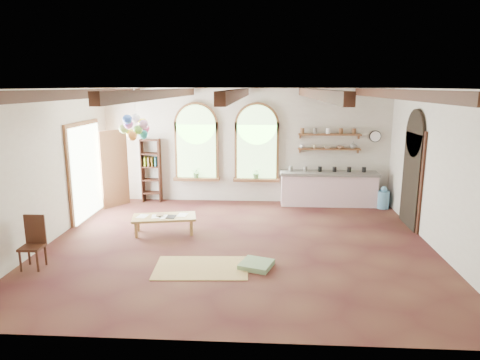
# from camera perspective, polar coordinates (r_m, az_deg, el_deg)

# --- Properties ---
(floor) EXTENTS (8.00, 8.00, 0.00)m
(floor) POSITION_cam_1_polar(r_m,az_deg,el_deg) (9.07, -0.23, -8.58)
(floor) COLOR brown
(floor) RESTS_ON ground
(ceiling_beams) EXTENTS (6.20, 6.80, 0.18)m
(ceiling_beams) POSITION_cam_1_polar(r_m,az_deg,el_deg) (8.47, -0.24, 11.41)
(ceiling_beams) COLOR #3D1F13
(ceiling_beams) RESTS_ON ceiling
(window_left) EXTENTS (1.30, 0.28, 2.20)m
(window_left) POSITION_cam_1_polar(r_m,az_deg,el_deg) (12.14, -5.83, 4.70)
(window_left) COLOR brown
(window_left) RESTS_ON floor
(window_right) EXTENTS (1.30, 0.28, 2.20)m
(window_right) POSITION_cam_1_polar(r_m,az_deg,el_deg) (11.99, 2.25, 4.66)
(window_right) COLOR brown
(window_right) RESTS_ON floor
(left_doorway) EXTENTS (0.10, 1.90, 2.50)m
(left_doorway) POSITION_cam_1_polar(r_m,az_deg,el_deg) (11.39, -19.88, 1.05)
(left_doorway) COLOR brown
(left_doorway) RESTS_ON floor
(right_doorway) EXTENTS (0.10, 1.30, 2.40)m
(right_doorway) POSITION_cam_1_polar(r_m,az_deg,el_deg) (10.74, 21.86, -0.04)
(right_doorway) COLOR black
(right_doorway) RESTS_ON floor
(kitchen_counter) EXTENTS (2.68, 0.62, 0.94)m
(kitchen_counter) POSITION_cam_1_polar(r_m,az_deg,el_deg) (12.11, 11.69, -1.09)
(kitchen_counter) COLOR beige
(kitchen_counter) RESTS_ON floor
(wall_shelf_lower) EXTENTS (1.70, 0.24, 0.04)m
(wall_shelf_lower) POSITION_cam_1_polar(r_m,az_deg,el_deg) (12.08, 11.79, 4.07)
(wall_shelf_lower) COLOR brown
(wall_shelf_lower) RESTS_ON wall_back
(wall_shelf_upper) EXTENTS (1.70, 0.24, 0.04)m
(wall_shelf_upper) POSITION_cam_1_polar(r_m,az_deg,el_deg) (12.03, 11.87, 5.96)
(wall_shelf_upper) COLOR brown
(wall_shelf_upper) RESTS_ON wall_back
(wall_clock) EXTENTS (0.32, 0.04, 0.32)m
(wall_clock) POSITION_cam_1_polar(r_m,az_deg,el_deg) (12.35, 17.59, 5.57)
(wall_clock) COLOR black
(wall_clock) RESTS_ON wall_back
(bookshelf) EXTENTS (0.53, 0.32, 1.80)m
(bookshelf) POSITION_cam_1_polar(r_m,az_deg,el_deg) (12.43, -11.76, 1.26)
(bookshelf) COLOR #3D1F13
(bookshelf) RESTS_ON floor
(coffee_table) EXTENTS (1.49, 0.90, 0.40)m
(coffee_table) POSITION_cam_1_polar(r_m,az_deg,el_deg) (9.76, -10.07, -5.04)
(coffee_table) COLOR tan
(coffee_table) RESTS_ON floor
(side_chair) EXTENTS (0.39, 0.39, 0.96)m
(side_chair) POSITION_cam_1_polar(r_m,az_deg,el_deg) (8.73, -25.84, -8.78)
(side_chair) COLOR #3D1F13
(side_chair) RESTS_ON floor
(floor_mat) EXTENTS (1.75, 1.14, 0.02)m
(floor_mat) POSITION_cam_1_polar(r_m,az_deg,el_deg) (7.99, -5.19, -11.57)
(floor_mat) COLOR tan
(floor_mat) RESTS_ON floor
(floor_cushion) EXTENTS (0.69, 0.69, 0.09)m
(floor_cushion) POSITION_cam_1_polar(r_m,az_deg,el_deg) (8.00, 2.19, -11.20)
(floor_cushion) COLOR #6F9164
(floor_cushion) RESTS_ON floor
(water_jug_a) EXTENTS (0.32, 0.32, 0.62)m
(water_jug_a) POSITION_cam_1_polar(r_m,az_deg,el_deg) (12.21, 18.57, -2.39)
(water_jug_a) COLOR #538CB2
(water_jug_a) RESTS_ON floor
(water_jug_b) EXTENTS (0.29, 0.29, 0.56)m
(water_jug_b) POSITION_cam_1_polar(r_m,az_deg,el_deg) (12.47, 18.57, -2.20)
(water_jug_b) COLOR #538CB2
(water_jug_b) RESTS_ON floor
(balloon_cluster) EXTENTS (0.72, 0.80, 1.14)m
(balloon_cluster) POSITION_cam_1_polar(r_m,az_deg,el_deg) (10.05, -13.75, 6.84)
(balloon_cluster) COLOR white
(balloon_cluster) RESTS_ON floor
(table_book) EXTENTS (0.20, 0.26, 0.02)m
(table_book) POSITION_cam_1_polar(r_m,az_deg,el_deg) (9.84, -11.11, -4.60)
(table_book) COLOR olive
(table_book) RESTS_ON coffee_table
(tablet) EXTENTS (0.19, 0.28, 0.01)m
(tablet) POSITION_cam_1_polar(r_m,az_deg,el_deg) (9.67, -9.19, -4.86)
(tablet) COLOR black
(tablet) RESTS_ON coffee_table
(potted_plant_left) EXTENTS (0.27, 0.23, 0.30)m
(potted_plant_left) POSITION_cam_1_polar(r_m,az_deg,el_deg) (12.17, -5.83, 0.98)
(potted_plant_left) COLOR #598C4C
(potted_plant_left) RESTS_ON window_left
(potted_plant_right) EXTENTS (0.27, 0.23, 0.30)m
(potted_plant_right) POSITION_cam_1_polar(r_m,az_deg,el_deg) (12.02, 2.20, 0.89)
(potted_plant_right) COLOR #598C4C
(potted_plant_right) RESTS_ON window_right
(shelf_cup_a) EXTENTS (0.12, 0.10, 0.10)m
(shelf_cup_a) POSITION_cam_1_polar(r_m,az_deg,el_deg) (11.99, 8.24, 4.47)
(shelf_cup_a) COLOR white
(shelf_cup_a) RESTS_ON wall_shelf_lower
(shelf_cup_b) EXTENTS (0.10, 0.10, 0.09)m
(shelf_cup_b) POSITION_cam_1_polar(r_m,az_deg,el_deg) (12.02, 9.91, 4.43)
(shelf_cup_b) COLOR beige
(shelf_cup_b) RESTS_ON wall_shelf_lower
(shelf_bowl_a) EXTENTS (0.22, 0.22, 0.05)m
(shelf_bowl_a) POSITION_cam_1_polar(r_m,az_deg,el_deg) (12.07, 11.56, 4.30)
(shelf_bowl_a) COLOR beige
(shelf_bowl_a) RESTS_ON wall_shelf_lower
(shelf_bowl_b) EXTENTS (0.20, 0.20, 0.06)m
(shelf_bowl_b) POSITION_cam_1_polar(r_m,az_deg,el_deg) (12.12, 13.21, 4.27)
(shelf_bowl_b) COLOR #8C664C
(shelf_bowl_b) RESTS_ON wall_shelf_lower
(shelf_vase) EXTENTS (0.18, 0.18, 0.19)m
(shelf_vase) POSITION_cam_1_polar(r_m,az_deg,el_deg) (12.18, 14.85, 4.53)
(shelf_vase) COLOR slate
(shelf_vase) RESTS_ON wall_shelf_lower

